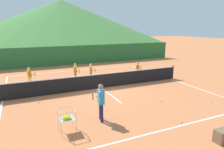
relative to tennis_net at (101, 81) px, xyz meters
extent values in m
plane|color=#C67042|center=(0.00, 0.00, -0.50)|extent=(120.00, 120.00, 0.00)
cube|color=white|center=(0.00, -6.21, -0.50)|extent=(11.48, 0.08, 0.01)
cube|color=white|center=(0.00, 6.11, -0.50)|extent=(11.48, 0.08, 0.01)
cube|color=white|center=(-5.74, 0.00, -0.50)|extent=(0.08, 12.32, 0.01)
cube|color=white|center=(5.74, 0.00, -0.50)|extent=(0.08, 12.32, 0.01)
cube|color=white|center=(0.00, 0.00, -0.50)|extent=(0.08, 5.99, 0.01)
cylinder|color=#333338|center=(5.99, 0.00, 0.03)|extent=(0.08, 0.08, 1.05)
cube|color=black|center=(0.00, 0.00, -0.04)|extent=(11.89, 0.02, 0.92)
cube|color=white|center=(0.00, 0.00, 0.45)|extent=(11.89, 0.03, 0.06)
cylinder|color=#191E4C|center=(-1.75, -4.56, -0.10)|extent=(0.12, 0.12, 0.80)
cylinder|color=#191E4C|center=(-1.70, -4.26, -0.10)|extent=(0.12, 0.12, 0.80)
cube|color=#338CBF|center=(-1.73, -4.41, 0.59)|extent=(0.31, 0.51, 0.56)
sphere|color=#996B4C|center=(-1.73, -4.41, 1.01)|extent=(0.22, 0.22, 0.22)
cylinder|color=#338CBF|center=(-1.84, -4.67, 0.55)|extent=(0.23, 0.12, 0.55)
cylinder|color=#338CBF|center=(-1.72, -4.13, 0.55)|extent=(0.18, 0.11, 0.55)
torus|color=#262628|center=(-1.97, -4.09, 0.50)|extent=(0.07, 0.29, 0.29)
cylinder|color=black|center=(-1.73, -4.13, 0.50)|extent=(0.22, 0.07, 0.03)
cylinder|color=silver|center=(-4.23, 2.52, -0.18)|extent=(0.10, 0.10, 0.65)
cylinder|color=silver|center=(-4.18, 2.28, -0.18)|extent=(0.10, 0.10, 0.65)
cube|color=orange|center=(-4.20, 2.40, 0.37)|extent=(0.26, 0.42, 0.45)
sphere|color=#DBAD84|center=(-4.20, 2.40, 0.72)|extent=(0.18, 0.18, 0.18)
cylinder|color=orange|center=(-4.20, 2.63, 0.35)|extent=(0.19, 0.11, 0.44)
cylinder|color=orange|center=(-4.12, 2.19, 0.34)|extent=(0.15, 0.10, 0.45)
torus|color=#262628|center=(-3.86, 2.25, 0.34)|extent=(0.09, 0.29, 0.29)
cylinder|color=black|center=(-4.10, 2.20, 0.34)|extent=(0.22, 0.08, 0.03)
cylinder|color=navy|center=(-1.08, 2.31, -0.16)|extent=(0.10, 0.10, 0.68)
cylinder|color=navy|center=(-1.15, 2.06, -0.16)|extent=(0.10, 0.10, 0.68)
cube|color=orange|center=(-1.11, 2.19, 0.42)|extent=(0.30, 0.44, 0.48)
sphere|color=#DBAD84|center=(-1.11, 2.19, 0.78)|extent=(0.19, 0.19, 0.19)
cylinder|color=orange|center=(-0.99, 2.39, 0.39)|extent=(0.20, 0.12, 0.47)
cylinder|color=orange|center=(-1.15, 1.95, 0.39)|extent=(0.16, 0.11, 0.47)
torus|color=#262628|center=(-0.90, 1.87, 0.38)|extent=(0.11, 0.29, 0.29)
cylinder|color=black|center=(-1.13, 1.95, 0.38)|extent=(0.22, 0.09, 0.03)
cylinder|color=navy|center=(0.02, 2.08, -0.17)|extent=(0.10, 0.10, 0.65)
cylinder|color=navy|center=(-0.05, 1.84, -0.17)|extent=(0.10, 0.10, 0.65)
cube|color=orange|center=(-0.01, 1.96, 0.38)|extent=(0.28, 0.42, 0.46)
sphere|color=#DBAD84|center=(-0.01, 1.96, 0.73)|extent=(0.18, 0.18, 0.18)
cylinder|color=orange|center=(0.10, 2.16, 0.35)|extent=(0.19, 0.11, 0.45)
cylinder|color=orange|center=(-0.04, 1.74, 0.35)|extent=(0.15, 0.10, 0.45)
torus|color=#262628|center=(0.22, 1.67, 0.35)|extent=(0.10, 0.29, 0.29)
cylinder|color=black|center=(-0.02, 1.73, 0.35)|extent=(0.22, 0.08, 0.03)
cylinder|color=black|center=(3.87, 1.69, -0.20)|extent=(0.09, 0.09, 0.60)
cylinder|color=black|center=(3.71, 1.53, -0.20)|extent=(0.09, 0.09, 0.60)
cube|color=orange|center=(3.79, 1.61, 0.31)|extent=(0.37, 0.37, 0.42)
sphere|color=#DBAD84|center=(3.79, 1.61, 0.63)|extent=(0.17, 0.17, 0.17)
cylinder|color=orange|center=(3.97, 1.72, 0.29)|extent=(0.16, 0.16, 0.41)
cylinder|color=orange|center=(3.67, 1.44, 0.28)|extent=(0.13, 0.13, 0.41)
torus|color=#262628|center=(3.86, 1.25, 0.30)|extent=(0.22, 0.22, 0.29)
cylinder|color=black|center=(3.68, 1.42, 0.30)|extent=(0.18, 0.17, 0.03)
cylinder|color=#B7B7BC|center=(-3.54, -4.50, -0.05)|extent=(0.02, 0.02, 0.89)
cylinder|color=#B7B7BC|center=(-2.98, -4.50, -0.05)|extent=(0.02, 0.02, 0.89)
cylinder|color=#B7B7BC|center=(-3.54, -5.06, -0.05)|extent=(0.02, 0.02, 0.89)
cylinder|color=#B7B7BC|center=(-2.98, -5.06, -0.05)|extent=(0.02, 0.02, 0.89)
cube|color=#B7B7BC|center=(-3.26, -4.78, 0.05)|extent=(0.56, 0.56, 0.01)
cube|color=#B7B7BC|center=(-3.26, -4.50, 0.39)|extent=(0.56, 0.02, 0.02)
cube|color=#B7B7BC|center=(-3.26, -5.06, 0.39)|extent=(0.56, 0.02, 0.02)
cube|color=#B7B7BC|center=(-3.54, -4.78, 0.39)|extent=(0.02, 0.56, 0.02)
cube|color=#B7B7BC|center=(-2.98, -4.78, 0.39)|extent=(0.02, 0.56, 0.02)
sphere|color=yellow|center=(-3.39, -4.91, 0.08)|extent=(0.07, 0.07, 0.07)
sphere|color=yellow|center=(-3.39, -4.84, 0.09)|extent=(0.07, 0.07, 0.07)
sphere|color=yellow|center=(-3.39, -4.78, 0.08)|extent=(0.07, 0.07, 0.07)
sphere|color=yellow|center=(-3.39, -4.71, 0.08)|extent=(0.07, 0.07, 0.07)
sphere|color=yellow|center=(-3.39, -4.64, 0.08)|extent=(0.07, 0.07, 0.07)
sphere|color=yellow|center=(-3.32, -4.90, 0.08)|extent=(0.07, 0.07, 0.07)
sphere|color=yellow|center=(-3.33, -4.84, 0.08)|extent=(0.07, 0.07, 0.07)
sphere|color=yellow|center=(-3.32, -4.78, 0.09)|extent=(0.07, 0.07, 0.07)
sphere|color=yellow|center=(-3.32, -4.71, 0.09)|extent=(0.07, 0.07, 0.07)
sphere|color=yellow|center=(-3.33, -4.65, 0.09)|extent=(0.07, 0.07, 0.07)
sphere|color=yellow|center=(-3.26, -4.91, 0.08)|extent=(0.07, 0.07, 0.07)
sphere|color=yellow|center=(-3.25, -4.85, 0.08)|extent=(0.07, 0.07, 0.07)
sphere|color=yellow|center=(-3.26, -4.78, 0.08)|extent=(0.07, 0.07, 0.07)
sphere|color=yellow|center=(-3.25, -4.71, 0.09)|extent=(0.07, 0.07, 0.07)
sphere|color=yellow|center=(-3.27, -4.65, 0.08)|extent=(0.07, 0.07, 0.07)
sphere|color=yellow|center=(-3.20, -4.91, 0.08)|extent=(0.07, 0.07, 0.07)
sphere|color=yellow|center=(-3.19, -4.84, 0.08)|extent=(0.07, 0.07, 0.07)
sphere|color=yellow|center=(-3.19, -4.78, 0.08)|extent=(0.07, 0.07, 0.07)
sphere|color=yellow|center=(-3.19, -4.72, 0.09)|extent=(0.07, 0.07, 0.07)
sphere|color=yellow|center=(-3.19, -4.65, 0.08)|extent=(0.07, 0.07, 0.07)
sphere|color=yellow|center=(-3.13, -4.91, 0.08)|extent=(0.07, 0.07, 0.07)
sphere|color=yellow|center=(-3.13, -4.85, 0.09)|extent=(0.07, 0.07, 0.07)
sphere|color=yellow|center=(-3.14, -4.78, 0.09)|extent=(0.07, 0.07, 0.07)
sphere|color=yellow|center=(-3.14, -4.72, 0.08)|extent=(0.07, 0.07, 0.07)
sphere|color=yellow|center=(-3.13, -4.65, 0.09)|extent=(0.07, 0.07, 0.07)
sphere|color=yellow|center=(-3.38, -4.91, 0.14)|extent=(0.07, 0.07, 0.07)
sphere|color=yellow|center=(-3.39, -4.84, 0.14)|extent=(0.07, 0.07, 0.07)
sphere|color=yellow|center=(-3.39, -4.78, 0.14)|extent=(0.07, 0.07, 0.07)
sphere|color=yellow|center=(-3.39, -4.71, 0.14)|extent=(0.07, 0.07, 0.07)
sphere|color=yellow|center=(-3.38, -4.64, 0.14)|extent=(0.07, 0.07, 0.07)
sphere|color=yellow|center=(-3.32, -4.90, 0.14)|extent=(0.07, 0.07, 0.07)
sphere|color=yellow|center=(-3.33, -4.84, 0.14)|extent=(0.07, 0.07, 0.07)
sphere|color=yellow|center=(-3.33, -4.77, 0.14)|extent=(0.07, 0.07, 0.07)
sphere|color=yellow|center=(-3.33, -4.71, 0.14)|extent=(0.07, 0.07, 0.07)
sphere|color=yellow|center=(-3.33, -4.65, 0.14)|extent=(0.07, 0.07, 0.07)
sphere|color=yellow|center=(-3.26, -4.91, 0.14)|extent=(0.07, 0.07, 0.07)
sphere|color=yellow|center=(-3.26, -4.84, 0.14)|extent=(0.07, 0.07, 0.07)
sphere|color=yellow|center=(-3.26, -4.77, 0.14)|extent=(0.07, 0.07, 0.07)
sphere|color=yellow|center=(-3.26, -4.71, 0.14)|extent=(0.07, 0.07, 0.07)
sphere|color=yellow|center=(-3.26, -4.65, 0.14)|extent=(0.07, 0.07, 0.07)
sphere|color=yellow|center=(-3.20, -4.90, 0.14)|extent=(0.07, 0.07, 0.07)
sphere|color=yellow|center=(2.04, -3.65, -0.47)|extent=(0.07, 0.07, 0.07)
sphere|color=yellow|center=(4.19, -5.00, -0.47)|extent=(0.07, 0.07, 0.07)
sphere|color=yellow|center=(-3.97, -1.10, -0.47)|extent=(0.07, 0.07, 0.07)
sphere|color=yellow|center=(1.28, -5.98, -0.47)|extent=(0.07, 0.07, 0.07)
sphere|color=yellow|center=(-0.07, -1.73, -0.47)|extent=(0.07, 0.07, 0.07)
cube|color=#286B33|center=(0.00, 9.16, 0.50)|extent=(25.25, 0.08, 2.00)
cone|color=#427A38|center=(7.33, 49.79, 5.28)|extent=(57.90, 57.90, 11.55)
camera|label=1|loc=(-4.64, -11.88, 3.43)|focal=32.42mm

